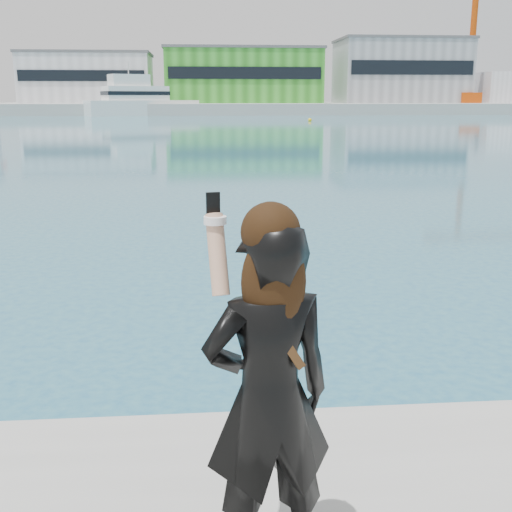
% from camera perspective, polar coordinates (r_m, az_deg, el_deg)
% --- Properties ---
extents(far_quay, '(320.00, 40.00, 2.00)m').
position_cam_1_polar(far_quay, '(133.45, -4.78, 12.98)').
color(far_quay, '#9E9E99').
rests_on(far_quay, ground).
extents(warehouse_white, '(24.48, 15.35, 9.50)m').
position_cam_1_polar(warehouse_white, '(133.17, -14.68, 15.07)').
color(warehouse_white, silver).
rests_on(warehouse_white, far_quay).
extents(warehouse_green, '(30.60, 16.36, 10.50)m').
position_cam_1_polar(warehouse_green, '(131.76, -1.22, 15.73)').
color(warehouse_green, '#2E8721').
rests_on(warehouse_green, far_quay).
extents(warehouse_grey_right, '(25.50, 15.35, 12.50)m').
position_cam_1_polar(warehouse_grey_right, '(137.67, 12.72, 15.75)').
color(warehouse_grey_right, gray).
rests_on(warehouse_grey_right, far_quay).
extents(ancillary_shed, '(12.00, 10.00, 6.00)m').
position_cam_1_polar(ancillary_shed, '(143.83, 21.53, 13.75)').
color(ancillary_shed, silver).
rests_on(ancillary_shed, far_quay).
extents(dock_crane, '(23.00, 4.00, 24.00)m').
position_cam_1_polar(dock_crane, '(137.05, 19.22, 18.20)').
color(dock_crane, '#D3480C').
rests_on(dock_crane, far_quay).
extents(flagpole_right, '(1.28, 0.16, 8.00)m').
position_cam_1_polar(flagpole_right, '(126.55, 5.62, 15.42)').
color(flagpole_right, silver).
rests_on(flagpole_right, far_quay).
extents(motor_yacht, '(19.91, 12.97, 9.06)m').
position_cam_1_polar(motor_yacht, '(116.13, -10.39, 13.43)').
color(motor_yacht, white).
rests_on(motor_yacht, ground).
extents(buoy_near, '(0.50, 0.50, 0.50)m').
position_cam_1_polar(buoy_near, '(87.74, 4.81, 11.85)').
color(buoy_near, yellow).
rests_on(buoy_near, ground).
extents(woman, '(0.72, 0.54, 1.89)m').
position_cam_1_polar(woman, '(3.16, 1.12, -11.64)').
color(woman, black).
rests_on(woman, near_quay).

